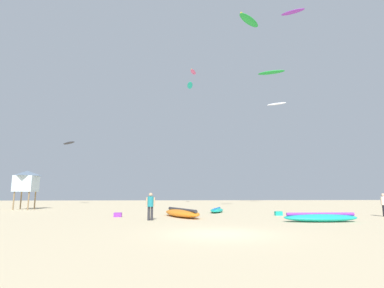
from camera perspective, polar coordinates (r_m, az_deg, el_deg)
name	(u,v)px	position (r m, az deg, el deg)	size (l,w,h in m)	color
ground_plane	(219,234)	(13.59, 5.18, -16.72)	(120.00, 120.00, 0.00)	beige
person_foreground	(150,204)	(20.04, -7.94, -11.32)	(0.59, 0.40, 1.77)	#2D2D33
person_midground	(384,203)	(27.33, 32.78, -9.44)	(0.53, 0.39, 1.73)	black
kite_grounded_near	(217,210)	(27.94, 4.78, -12.49)	(2.04, 3.66, 0.44)	#19B29E
kite_grounded_mid	(182,213)	(22.66, -2.00, -13.01)	(3.36, 5.42, 0.66)	orange
kite_grounded_far	(321,217)	(20.52, 23.35, -12.76)	(4.61, 1.43, 0.59)	#19B29E
lifeguard_tower	(26,181)	(37.17, -29.09, -6.17)	(2.30, 2.30, 4.15)	#8C704C
cooler_box	(118,215)	(23.32, -14.00, -12.99)	(0.56, 0.36, 0.32)	purple
gear_bag	(279,213)	(25.08, 16.20, -12.62)	(0.56, 0.36, 0.32)	#19B29E
kite_aloft_0	(190,85)	(48.46, -0.39, 11.12)	(1.04, 3.06, 0.44)	#19B29E
kite_aloft_1	(193,72)	(58.60, 0.24, 13.62)	(1.62, 2.76, 0.47)	#E5598C
kite_aloft_2	(69,143)	(51.80, -22.48, 0.19)	(3.14, 3.24, 0.49)	#2D2D33
kite_aloft_3	(249,20)	(35.83, 10.85, 22.19)	(3.19, 3.17, 0.43)	green
kite_aloft_4	(293,12)	(45.55, 18.70, 22.78)	(3.03, 2.33, 0.32)	purple
kite_aloft_5	(271,72)	(52.71, 14.91, 13.08)	(4.48, 2.83, 0.44)	green
kite_aloft_6	(276,104)	(60.12, 15.84, 7.39)	(3.72, 2.81, 0.75)	white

